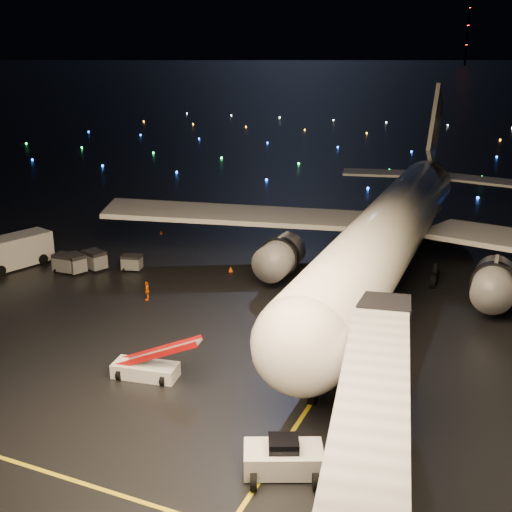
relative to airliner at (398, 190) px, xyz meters
The scene contains 18 objects.
ground 274.29m from the airliner, 92.42° to the left, with size 2000.00×2000.00×0.00m, color black.
lane_centre 13.68m from the airliner, 87.91° to the right, with size 0.25×80.00×0.02m, color gold.
airliner is the anchor object (origin of this frame).
pushback_tug 32.11m from the airliner, 87.84° to the right, with size 3.93×2.06×1.87m, color silver.
belt_loader 28.59m from the airliner, 111.97° to the right, with size 6.13×1.67×2.97m, color silver, non-canonical shape.
service_truck 36.43m from the airliner, 160.17° to the right, with size 2.65×8.41×3.10m, color silver.
crew_c 23.85m from the airliner, 140.35° to the right, with size 0.95×0.40×1.63m, color #FF6708.
safety_cone_0 11.97m from the airliner, 134.44° to the right, with size 0.42×0.42×0.48m, color #F14805.
safety_cone_1 12.90m from the airliner, behind, with size 0.41×0.41×0.47m, color #F14805.
safety_cone_2 17.01m from the airliner, 159.25° to the right, with size 0.45×0.45×0.51m, color #F14805.
safety_cone_3 28.16m from the airliner, behind, with size 0.39×0.39×0.44m, color #F14805.
radio_mast 717.91m from the airliner, 95.73° to the left, with size 1.80×1.80×64.00m, color black.
taxiway_lights 81.15m from the airliner, 98.26° to the left, with size 164.00×92.00×0.36m, color black, non-canonical shape.
baggage_cart_0 28.99m from the airliner, 159.41° to the right, with size 2.16×1.51×1.83m, color slate.
baggage_cart_1 25.56m from the airliner, 159.16° to the right, with size 1.78×1.24×1.51m, color slate.
baggage_cart_2 31.36m from the airliner, 157.57° to the right, with size 2.13×1.49×1.81m, color slate.
baggage_cart_3 30.58m from the airliner, 157.46° to the right, with size 2.11×1.48×1.80m, color slate.
baggage_cart_4 36.42m from the airliner, 160.21° to the right, with size 1.90×1.33×1.61m, color slate.
Camera 1 is at (22.32, -30.64, 20.21)m, focal length 45.00 mm.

